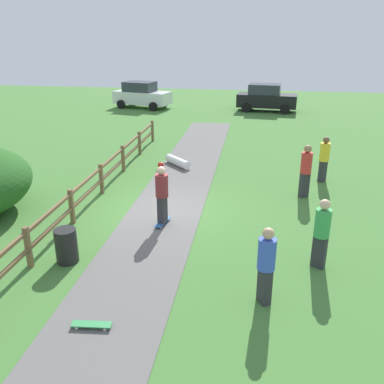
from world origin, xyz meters
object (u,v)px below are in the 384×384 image
object	(u,v)px
skater_fallen	(176,162)
bystander_yellow	(324,157)
skater_riding	(162,193)
bystander_green	(322,230)
bystander_blue	(266,262)
parked_car_black	(266,98)
skateboard_loose	(92,324)
bystander_red	(306,168)
trash_bin	(66,246)
parked_car_white	(142,95)

from	to	relation	value
skater_fallen	bystander_yellow	size ratio (longest dim) A/B	0.78
skater_riding	bystander_green	distance (m)	4.71
bystander_blue	bystander_green	bearing A→B (deg)	51.41
bystander_green	parked_car_black	distance (m)	21.61
skateboard_loose	bystander_red	bearing A→B (deg)	58.56
skater_fallen	skateboard_loose	distance (m)	10.67
parked_car_black	bystander_blue	bearing A→B (deg)	-90.71
bystander_green	skateboard_loose	bearing A→B (deg)	-146.95
skater_fallen	bystander_red	xyz separation A→B (m)	(5.11, -2.79, 0.85)
trash_bin	parked_car_white	size ratio (longest dim) A/B	0.20
skateboard_loose	parked_car_black	size ratio (longest dim) A/B	0.19
skateboard_loose	bystander_blue	size ratio (longest dim) A/B	0.46
skater_fallen	bystander_blue	distance (m)	10.01
trash_bin	bystander_yellow	xyz separation A→B (m)	(7.24, 7.28, 0.53)
trash_bin	parked_car_black	bearing A→B (deg)	76.80
skateboard_loose	parked_car_white	size ratio (longest dim) A/B	0.18
trash_bin	skater_riding	size ratio (longest dim) A/B	0.49
bystander_blue	skateboard_loose	bearing A→B (deg)	-157.68
trash_bin	bystander_blue	world-z (taller)	bystander_blue
bystander_blue	bystander_red	bearing A→B (deg)	77.54
bystander_green	parked_car_white	distance (m)	23.92
bystander_green	parked_car_black	size ratio (longest dim) A/B	0.42
skateboard_loose	bystander_yellow	distance (m)	11.24
skateboard_loose	bystander_red	distance (m)	9.28
bystander_yellow	parked_car_white	size ratio (longest dim) A/B	0.40
trash_bin	skateboard_loose	bearing A→B (deg)	-56.74
bystander_yellow	bystander_green	distance (m)	6.64
bystander_yellow	skater_riding	bearing A→B (deg)	-137.91
parked_car_white	skater_fallen	bearing A→B (deg)	-69.37
bystander_red	bystander_green	distance (m)	4.80
bystander_blue	bystander_green	xyz separation A→B (m)	(1.35, 1.69, 0.02)
bystander_red	bystander_yellow	bearing A→B (deg)	64.08
bystander_blue	bystander_yellow	xyz separation A→B (m)	(2.30, 8.27, -0.01)
bystander_yellow	trash_bin	bearing A→B (deg)	-134.83
bystander_green	parked_car_white	world-z (taller)	parked_car_white
skateboard_loose	bystander_green	distance (m)	5.72
trash_bin	bystander_green	size ratio (longest dim) A/B	0.50
skater_fallen	skateboard_loose	world-z (taller)	skater_fallen
trash_bin	bystander_yellow	size ratio (longest dim) A/B	0.51
skater_riding	parked_car_black	xyz separation A→B (m)	(3.29, 19.80, -0.09)
parked_car_black	skateboard_loose	bearing A→B (deg)	-98.46
trash_bin	parked_car_white	xyz separation A→B (m)	(-4.01, 22.29, 0.51)
skateboard_loose	parked_car_white	bearing A→B (deg)	102.72
skater_riding	bystander_blue	xyz separation A→B (m)	(3.01, -3.47, -0.06)
bystander_yellow	skater_fallen	bearing A→B (deg)	170.42
parked_car_white	bystander_green	bearing A→B (deg)	-64.50
bystander_yellow	parked_car_white	distance (m)	18.76
bystander_red	bystander_green	bearing A→B (deg)	-91.01
bystander_red	bystander_blue	bearing A→B (deg)	-102.46
skateboard_loose	parked_car_black	distance (m)	24.95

